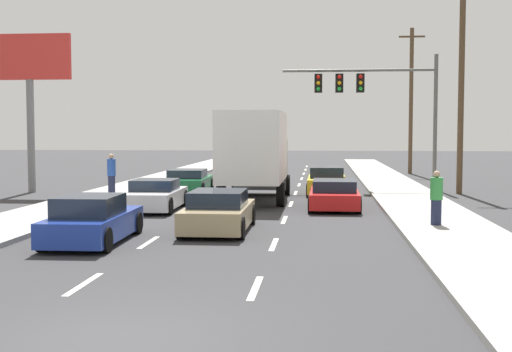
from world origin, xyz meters
name	(u,v)px	position (x,y,z in m)	size (l,w,h in m)	color
ground_plane	(264,190)	(0.00, 25.00, 0.00)	(140.00, 140.00, 0.00)	#333335
sidewalk_right	(411,200)	(6.78, 20.00, 0.07)	(3.07, 80.00, 0.14)	#9E9E99
sidewalk_left	(104,197)	(-6.78, 20.00, 0.07)	(3.07, 80.00, 0.14)	#9E9E99
lane_markings	(256,198)	(0.00, 20.91, 0.00)	(3.54, 57.00, 0.01)	silver
car_green	(188,182)	(-3.52, 22.92, 0.54)	(2.08, 4.24, 1.16)	#196B38
car_white	(155,196)	(-3.39, 15.79, 0.54)	(2.00, 4.12, 1.17)	white
car_blue	(92,221)	(-3.20, 8.22, 0.59)	(1.91, 4.27, 1.30)	#1E389E
box_truck	(255,151)	(0.12, 19.32, 2.16)	(2.73, 7.59, 3.80)	white
car_tan	(219,212)	(-0.13, 10.65, 0.57)	(1.92, 4.22, 1.23)	tan
car_yellow	(327,182)	(3.20, 23.04, 0.59)	(1.88, 4.48, 1.32)	yellow
car_red	(334,195)	(3.45, 16.94, 0.53)	(1.98, 4.38, 1.13)	red
traffic_signal_mast	(365,91)	(5.16, 25.96, 5.08)	(7.93, 0.69, 6.92)	#595B56
utility_pole_mid	(461,87)	(9.55, 23.76, 5.13)	(1.80, 0.28, 9.97)	brown
utility_pole_far	(411,99)	(9.21, 39.25, 5.26)	(1.80, 0.28, 10.23)	brown
roadside_billboard	(30,79)	(-11.25, 22.52, 5.54)	(4.16, 0.36, 7.73)	slate
pedestrian_near_corner	(436,198)	(6.46, 11.65, 0.97)	(0.38, 0.38, 1.66)	#1E233F
pedestrian_mid_block	(111,174)	(-6.47, 20.15, 1.07)	(0.38, 0.38, 1.86)	#1E233F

